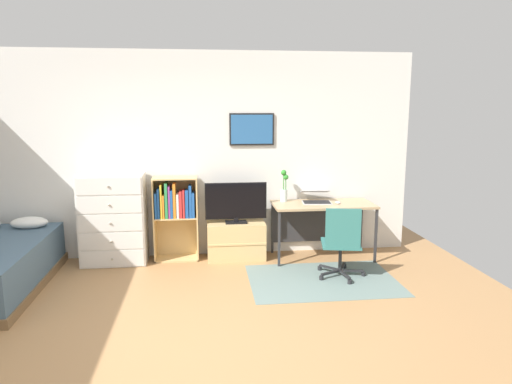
# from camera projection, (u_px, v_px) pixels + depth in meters

# --- Properties ---
(ground_plane) EXTENTS (7.20, 7.20, 0.00)m
(ground_plane) POSITION_uv_depth(u_px,v_px,m) (178.00, 341.00, 4.00)
(ground_plane) COLOR #A87A4C
(wall_back_with_posters) EXTENTS (6.12, 0.09, 2.70)m
(wall_back_with_posters) POSITION_uv_depth(u_px,v_px,m) (184.00, 155.00, 6.14)
(wall_back_with_posters) COLOR silver
(wall_back_with_posters) RESTS_ON ground_plane
(area_rug) EXTENTS (1.70, 1.20, 0.01)m
(area_rug) POSITION_uv_depth(u_px,v_px,m) (323.00, 280.00, 5.40)
(area_rug) COLOR slate
(area_rug) RESTS_ON ground_plane
(dresser) EXTENTS (0.81, 0.46, 1.16)m
(dresser) POSITION_uv_depth(u_px,v_px,m) (114.00, 219.00, 5.90)
(dresser) COLOR white
(dresser) RESTS_ON ground_plane
(bookshelf) EXTENTS (0.57, 0.30, 1.09)m
(bookshelf) POSITION_uv_depth(u_px,v_px,m) (175.00, 210.00, 6.03)
(bookshelf) COLOR tan
(bookshelf) RESTS_ON ground_plane
(tv_stand) EXTENTS (0.76, 0.41, 0.49)m
(tv_stand) POSITION_uv_depth(u_px,v_px,m) (236.00, 240.00, 6.16)
(tv_stand) COLOR tan
(tv_stand) RESTS_ON ground_plane
(television) EXTENTS (0.80, 0.16, 0.53)m
(television) POSITION_uv_depth(u_px,v_px,m) (236.00, 203.00, 6.04)
(television) COLOR black
(television) RESTS_ON tv_stand
(desk) EXTENTS (1.31, 0.63, 0.74)m
(desk) POSITION_uv_depth(u_px,v_px,m) (321.00, 212.00, 6.19)
(desk) COLOR tan
(desk) RESTS_ON ground_plane
(office_chair) EXTENTS (0.58, 0.57, 0.86)m
(office_chair) POSITION_uv_depth(u_px,v_px,m) (342.00, 241.00, 5.38)
(office_chair) COLOR #232326
(office_chair) RESTS_ON ground_plane
(laptop) EXTENTS (0.41, 0.44, 0.16)m
(laptop) POSITION_uv_depth(u_px,v_px,m) (316.00, 197.00, 6.17)
(laptop) COLOR #B7B7BC
(laptop) RESTS_ON desk
(computer_mouse) EXTENTS (0.06, 0.10, 0.03)m
(computer_mouse) POSITION_uv_depth(u_px,v_px,m) (338.00, 202.00, 6.06)
(computer_mouse) COLOR silver
(computer_mouse) RESTS_ON desk
(bamboo_vase) EXTENTS (0.10, 0.09, 0.43)m
(bamboo_vase) POSITION_uv_depth(u_px,v_px,m) (284.00, 186.00, 6.17)
(bamboo_vase) COLOR silver
(bamboo_vase) RESTS_ON desk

